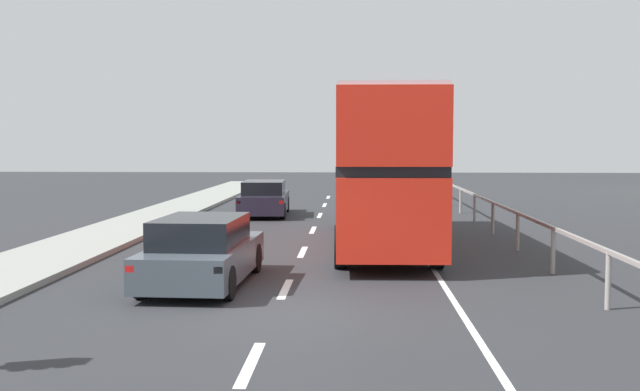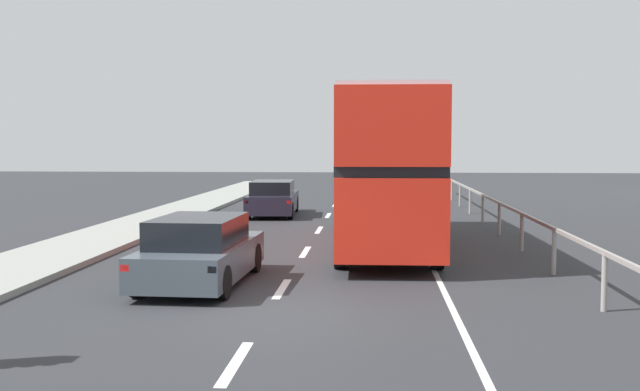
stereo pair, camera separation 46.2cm
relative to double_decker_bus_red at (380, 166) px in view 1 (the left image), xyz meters
The scene contains 6 objects.
ground_plane 8.66m from the double_decker_bus_red, 104.47° to the right, with size 73.46×120.00×0.10m, color #292B2E.
lane_paint_markings 2.25m from the double_decker_bus_red, 84.85° to the left, with size 3.32×46.00×0.01m.
bridge_side_railing 4.03m from the double_decker_bus_red, 13.96° to the left, with size 0.10×42.00×1.05m.
double_decker_bus_red is the anchor object (origin of this frame).
hatchback_car_near 7.23m from the double_decker_bus_red, 122.64° to the right, with size 1.96×4.40×1.40m.
sedan_car_ahead 9.59m from the double_decker_bus_red, 117.04° to the left, with size 2.00×4.66×1.39m.
Camera 1 is at (1.34, -12.48, 2.88)m, focal length 41.07 mm.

